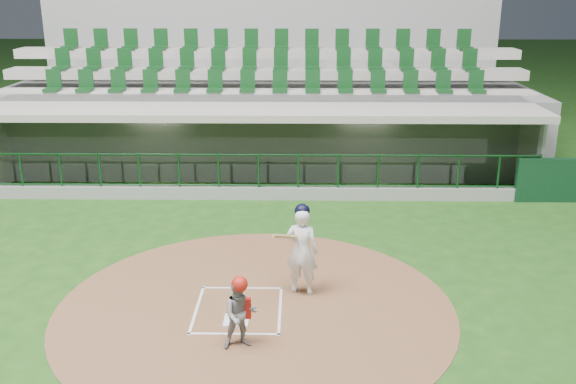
{
  "coord_description": "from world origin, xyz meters",
  "views": [
    {
      "loc": [
        1.06,
        -10.58,
        5.57
      ],
      "look_at": [
        0.85,
        2.6,
        1.3
      ],
      "focal_mm": 40.0,
      "sensor_mm": 36.0,
      "label": 1
    }
  ],
  "objects": [
    {
      "name": "ground",
      "position": [
        0.0,
        0.0,
        0.0
      ],
      "size": [
        120.0,
        120.0,
        0.0
      ],
      "primitive_type": "plane",
      "color": "#194012",
      "rests_on": "ground"
    },
    {
      "name": "dirt_circle",
      "position": [
        0.3,
        -0.2,
        0.01
      ],
      "size": [
        7.2,
        7.2,
        0.01
      ],
      "primitive_type": "cylinder",
      "color": "brown",
      "rests_on": "ground"
    },
    {
      "name": "home_plate",
      "position": [
        0.0,
        -0.7,
        0.02
      ],
      "size": [
        0.43,
        0.43,
        0.02
      ],
      "primitive_type": "cube",
      "color": "white",
      "rests_on": "dirt_circle"
    },
    {
      "name": "batter_box_chalk",
      "position": [
        0.0,
        -0.3,
        0.02
      ],
      "size": [
        1.55,
        1.8,
        0.01
      ],
      "color": "white",
      "rests_on": "ground"
    },
    {
      "name": "dugout_structure",
      "position": [
        0.14,
        7.82,
        0.96
      ],
      "size": [
        16.4,
        3.7,
        3.0
      ],
      "color": "slate",
      "rests_on": "ground"
    },
    {
      "name": "seating_deck",
      "position": [
        0.0,
        10.91,
        1.42
      ],
      "size": [
        17.0,
        6.72,
        5.15
      ],
      "color": "slate",
      "rests_on": "ground"
    },
    {
      "name": "batter",
      "position": [
        1.14,
        0.39,
        0.9
      ],
      "size": [
        0.89,
        0.93,
        1.78
      ],
      "color": "white",
      "rests_on": "dirt_circle"
    },
    {
      "name": "catcher",
      "position": [
        0.16,
        -1.51,
        0.62
      ],
      "size": [
        0.65,
        0.56,
        1.23
      ],
      "color": "gray",
      "rests_on": "dirt_circle"
    }
  ]
}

